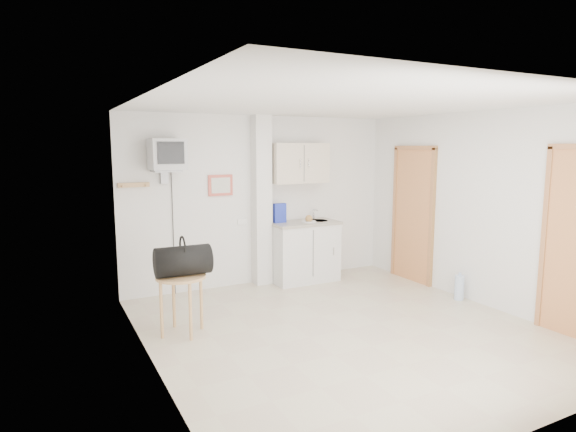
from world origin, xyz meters
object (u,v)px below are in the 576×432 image
crt_television (167,155)px  duffel_bag (183,260)px  water_bottle (459,287)px  round_table (181,285)px

crt_television → duffel_bag: (-0.18, -1.28, -1.11)m
duffel_bag → water_bottle: 3.70m
duffel_bag → crt_television: bearing=83.7°
round_table → water_bottle: 3.69m
round_table → duffel_bag: 0.27m
round_table → duffel_bag: duffel_bag is taller
crt_television → duffel_bag: 1.71m
round_table → water_bottle: size_ratio=1.76×
crt_television → water_bottle: bearing=-28.1°
round_table → water_bottle: (3.63, -0.56, -0.39)m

